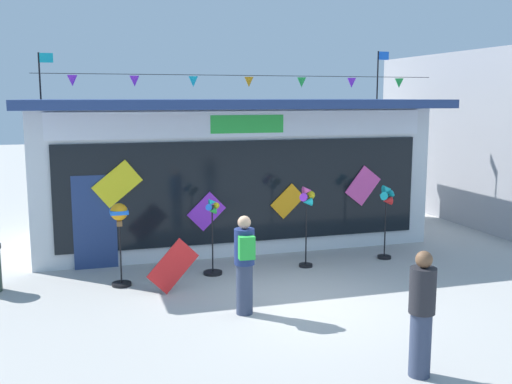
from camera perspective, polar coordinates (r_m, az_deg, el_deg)
name	(u,v)px	position (r m, az deg, el deg)	size (l,w,h in m)	color
ground_plane	(293,299)	(10.95, 3.52, -10.20)	(80.00, 80.00, 0.00)	#ADAAA5
kite_shop_building	(224,168)	(15.54, -3.11, 2.35)	(9.70, 5.35, 4.86)	silver
wind_spinner_far_left	(119,224)	(11.67, -12.91, -3.02)	(0.38, 0.38, 1.62)	black
wind_spinner_left	(213,238)	(12.23, -4.16, -4.36)	(0.39, 0.39, 1.59)	black
wind_spinner_center_left	(307,210)	(12.67, 4.89, -1.68)	(0.43, 0.29, 1.76)	black
wind_spinner_center_right	(387,206)	(13.61, 12.37, -1.32)	(0.45, 0.31, 1.69)	black
person_near_camera	(245,263)	(9.97, -1.09, -6.77)	(0.34, 0.46, 1.68)	#333D56
person_mid_plaza	(422,313)	(8.12, 15.53, -11.09)	(0.34, 0.34, 1.68)	#333D56
display_kite_on_ground	(173,266)	(11.26, -7.94, -7.02)	(0.51, 0.03, 0.93)	red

